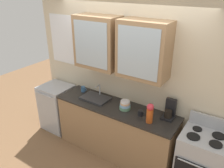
# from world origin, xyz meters

# --- Properties ---
(ground_plane) EXTENTS (10.00, 10.00, 0.00)m
(ground_plane) POSITION_xyz_m (0.00, 0.00, 0.00)
(ground_plane) COLOR brown
(back_wall_unit) EXTENTS (3.60, 0.48, 2.88)m
(back_wall_unit) POSITION_xyz_m (-0.01, 0.27, 1.58)
(back_wall_unit) COLOR beige
(back_wall_unit) RESTS_ON ground_plane
(counter) EXTENTS (2.09, 0.59, 0.93)m
(counter) POSITION_xyz_m (0.00, 0.00, 0.47)
(counter) COLOR #93704C
(counter) RESTS_ON ground_plane
(stove_range) EXTENTS (0.61, 0.58, 1.11)m
(stove_range) POSITION_xyz_m (1.42, -0.00, 0.47)
(stove_range) COLOR #ADAFB5
(stove_range) RESTS_ON ground_plane
(sink_faucet) EXTENTS (0.48, 0.33, 0.23)m
(sink_faucet) POSITION_xyz_m (-0.43, 0.03, 0.95)
(sink_faucet) COLOR #2D2D30
(sink_faucet) RESTS_ON counter
(bowl_stack) EXTENTS (0.18, 0.18, 0.15)m
(bowl_stack) POSITION_xyz_m (0.17, 0.02, 1.00)
(bowl_stack) COLOR #669972
(bowl_stack) RESTS_ON counter
(vase) EXTENTS (0.10, 0.10, 0.30)m
(vase) POSITION_xyz_m (0.65, -0.10, 1.09)
(vase) COLOR #BF4C19
(vase) RESTS_ON counter
(cup_near_sink) EXTENTS (0.12, 0.08, 0.09)m
(cup_near_sink) POSITION_xyz_m (0.46, -0.01, 0.97)
(cup_near_sink) COLOR black
(cup_near_sink) RESTS_ON counter
(cup_near_bowls) EXTENTS (0.12, 0.08, 0.10)m
(cup_near_bowls) POSITION_xyz_m (-0.78, 0.13, 0.98)
(cup_near_bowls) COLOR #38608C
(cup_near_bowls) RESTS_ON counter
(dishwasher) EXTENTS (0.58, 0.57, 0.93)m
(dishwasher) POSITION_xyz_m (-1.38, -0.00, 0.46)
(dishwasher) COLOR #ADAFB5
(dishwasher) RESTS_ON ground_plane
(coffee_maker) EXTENTS (0.17, 0.20, 0.29)m
(coffee_maker) POSITION_xyz_m (0.84, 0.18, 1.04)
(coffee_maker) COLOR black
(coffee_maker) RESTS_ON counter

